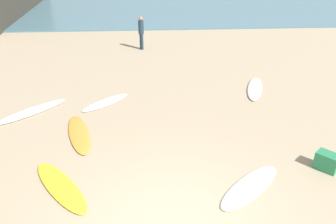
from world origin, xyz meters
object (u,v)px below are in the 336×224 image
at_px(surfboard_5, 250,187).
at_px(beachgoer_near, 141,31).
at_px(surfboard_4, 106,102).
at_px(surfboard_0, 61,186).
at_px(surfboard_2, 255,88).
at_px(surfboard_1, 79,133).
at_px(beach_cooler, 327,161).
at_px(surfboard_7, 32,111).

height_order(surfboard_5, beachgoer_near, beachgoer_near).
bearing_deg(surfboard_4, surfboard_0, -51.69).
distance_m(surfboard_2, beachgoer_near, 7.31).
height_order(surfboard_4, beachgoer_near, beachgoer_near).
distance_m(surfboard_0, surfboard_4, 4.37).
relative_size(surfboard_4, surfboard_5, 0.94).
bearing_deg(beachgoer_near, surfboard_2, 20.34).
height_order(surfboard_0, surfboard_1, surfboard_0).
bearing_deg(beachgoer_near, beach_cooler, 6.34).
bearing_deg(beach_cooler, surfboard_4, 144.09).
height_order(surfboard_5, surfboard_7, surfboard_7).
height_order(surfboard_1, beach_cooler, beach_cooler).
bearing_deg(surfboard_5, surfboard_7, 14.39).
bearing_deg(surfboard_4, beachgoer_near, 125.08).
bearing_deg(beach_cooler, surfboard_0, -177.70).
relative_size(surfboard_1, beach_cooler, 4.52).
distance_m(surfboard_7, beachgoer_near, 8.09).
distance_m(surfboard_2, beach_cooler, 4.94).
xyz_separation_m(surfboard_4, beachgoer_near, (1.20, 6.69, 0.92)).
distance_m(surfboard_0, surfboard_2, 7.96).
bearing_deg(surfboard_1, beach_cooler, 144.73).
relative_size(surfboard_5, surfboard_7, 0.83).
bearing_deg(surfboard_1, surfboard_4, -121.73).
distance_m(beachgoer_near, beach_cooler, 11.68).
height_order(surfboard_0, surfboard_4, surfboard_0).
relative_size(surfboard_0, beachgoer_near, 1.30).
xyz_separation_m(surfboard_2, surfboard_5, (-1.87, -5.48, -0.01)).
bearing_deg(beach_cooler, surfboard_2, 91.58).
relative_size(surfboard_5, beachgoer_near, 1.19).
distance_m(surfboard_5, beachgoer_near, 11.62).
xyz_separation_m(surfboard_1, surfboard_4, (0.54, 2.07, -0.01)).
xyz_separation_m(beachgoer_near, beach_cooler, (4.44, -10.78, -0.73)).
distance_m(surfboard_0, surfboard_1, 2.27).
bearing_deg(surfboard_7, surfboard_1, 3.59).
height_order(surfboard_0, surfboard_7, surfboard_7).
xyz_separation_m(surfboard_7, beach_cooler, (7.95, -3.55, 0.17)).
bearing_deg(surfboard_4, surfboard_5, -6.54).
bearing_deg(surfboard_0, beach_cooler, -34.86).
bearing_deg(surfboard_2, surfboard_7, 30.44).
distance_m(surfboard_0, beachgoer_near, 11.20).
height_order(surfboard_2, surfboard_4, surfboard_2).
distance_m(surfboard_2, surfboard_5, 5.79).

